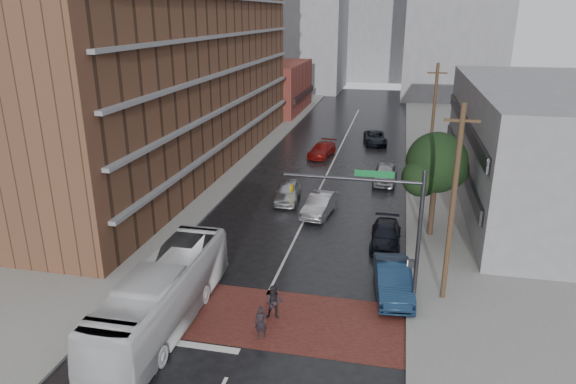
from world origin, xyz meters
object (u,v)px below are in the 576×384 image
at_px(car_travel_b, 320,205).
at_px(car_parked_mid, 386,235).
at_px(transit_bus, 163,295).
at_px(car_parked_near, 393,280).
at_px(pedestrian_a, 261,323).
at_px(car_travel_a, 288,192).
at_px(suv_travel, 375,138).
at_px(pedestrian_b, 274,303).
at_px(car_travel_c, 322,150).
at_px(car_parked_far, 385,173).

bearing_deg(car_travel_b, car_parked_mid, -32.98).
distance_m(transit_bus, car_parked_near, 11.48).
bearing_deg(pedestrian_a, car_parked_near, 39.92).
height_order(car_travel_a, suv_travel, car_travel_a).
distance_m(pedestrian_b, car_travel_b, 13.72).
distance_m(pedestrian_a, car_travel_c, 31.25).
distance_m(transit_bus, car_parked_far, 25.52).
bearing_deg(car_parked_near, pedestrian_a, -144.96).
distance_m(car_travel_b, car_parked_far, 9.57).
xyz_separation_m(pedestrian_b, car_parked_mid, (4.85, 9.49, -0.20)).
distance_m(car_travel_a, car_parked_near, 15.00).
relative_size(pedestrian_b, car_parked_far, 0.36).
bearing_deg(pedestrian_a, pedestrian_b, 80.31).
relative_size(pedestrian_a, car_travel_a, 0.34).
bearing_deg(pedestrian_a, car_travel_b, 87.04).
bearing_deg(car_parked_mid, car_travel_c, 109.50).
bearing_deg(transit_bus, car_travel_b, 71.82).
height_order(transit_bus, pedestrian_a, transit_bus).
bearing_deg(car_travel_b, car_parked_near, -53.83).
xyz_separation_m(pedestrian_a, car_travel_a, (-2.63, 17.59, -0.01)).
distance_m(car_travel_a, car_parked_far, 9.54).
bearing_deg(car_parked_mid, suv_travel, 94.57).
xyz_separation_m(pedestrian_b, car_parked_near, (5.44, 3.49, -0.04)).
bearing_deg(car_parked_far, car_travel_a, -136.55).
distance_m(pedestrian_b, suv_travel, 36.19).
height_order(car_travel_b, car_parked_mid, car_travel_b).
bearing_deg(pedestrian_a, car_parked_mid, 63.37).
relative_size(suv_travel, car_parked_far, 1.04).
bearing_deg(car_travel_c, pedestrian_a, -76.41).
bearing_deg(car_travel_a, suv_travel, 69.12).
bearing_deg(car_parked_near, transit_bus, -161.08).
xyz_separation_m(car_travel_a, car_parked_near, (8.28, -12.50, 0.06)).
bearing_deg(pedestrian_b, car_travel_b, 80.60).
height_order(car_travel_a, car_parked_far, car_parked_far).
distance_m(transit_bus, suv_travel, 38.37).
height_order(car_travel_a, car_travel_c, car_travel_a).
bearing_deg(car_parked_near, car_parked_mid, 88.62).
xyz_separation_m(suv_travel, car_parked_mid, (2.12, -26.60, -0.03)).
bearing_deg(suv_travel, car_parked_near, -94.00).
relative_size(pedestrian_a, suv_travel, 0.31).
xyz_separation_m(pedestrian_a, car_parked_near, (5.65, 5.09, 0.06)).
bearing_deg(car_travel_c, car_travel_a, -82.63).
relative_size(pedestrian_b, car_travel_a, 0.39).
bearing_deg(pedestrian_a, car_travel_c, 91.69).
height_order(car_travel_a, car_parked_mid, car_travel_a).
xyz_separation_m(car_travel_a, car_travel_c, (0.59, 13.59, -0.07)).
height_order(car_travel_b, car_parked_near, car_parked_near).
height_order(transit_bus, suv_travel, transit_bus).
bearing_deg(suv_travel, car_travel_a, -114.25).
relative_size(pedestrian_b, car_parked_near, 0.35).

